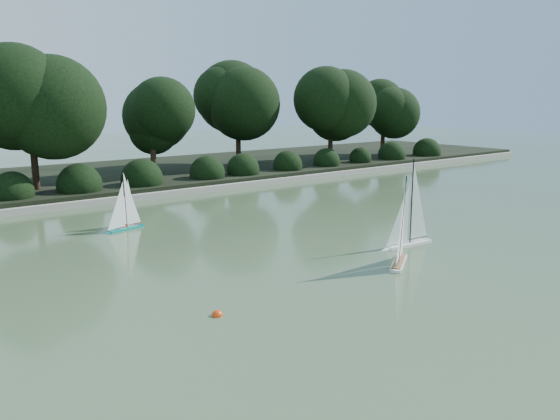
% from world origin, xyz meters
% --- Properties ---
extents(ground, '(80.00, 80.00, 0.00)m').
position_xyz_m(ground, '(0.00, 0.00, 0.00)').
color(ground, '#394C2D').
rests_on(ground, ground).
extents(pond_coping, '(40.00, 0.35, 0.18)m').
position_xyz_m(pond_coping, '(0.00, 9.00, 0.09)').
color(pond_coping, gray).
rests_on(pond_coping, ground).
extents(far_bank, '(40.00, 8.00, 0.30)m').
position_xyz_m(far_bank, '(0.00, 13.00, 0.15)').
color(far_bank, black).
rests_on(far_bank, ground).
extents(tree_line, '(26.31, 3.93, 4.39)m').
position_xyz_m(tree_line, '(1.23, 11.44, 2.64)').
color(tree_line, black).
rests_on(tree_line, ground).
extents(shrub_hedge, '(29.10, 1.10, 1.10)m').
position_xyz_m(shrub_hedge, '(0.00, 9.90, 0.45)').
color(shrub_hedge, black).
rests_on(shrub_hedge, ground).
extents(sailboat_white_a, '(1.40, 0.33, 1.90)m').
position_xyz_m(sailboat_white_a, '(1.50, 0.75, 0.30)').
color(sailboat_white_a, white).
rests_on(sailboat_white_a, ground).
extents(sailboat_white_b, '(1.15, 0.83, 1.74)m').
position_xyz_m(sailboat_white_b, '(0.54, 0.08, 0.27)').
color(sailboat_white_b, silver).
rests_on(sailboat_white_b, ground).
extents(sailboat_orange, '(0.86, 0.55, 1.26)m').
position_xyz_m(sailboat_orange, '(-2.33, 5.90, 0.20)').
color(sailboat_orange, red).
rests_on(sailboat_orange, ground).
extents(sailboat_teal, '(1.08, 0.40, 1.48)m').
position_xyz_m(sailboat_teal, '(-2.51, 5.61, 0.23)').
color(sailboat_teal, '#067B76').
rests_on(sailboat_teal, ground).
extents(race_buoy, '(0.16, 0.16, 0.16)m').
position_xyz_m(race_buoy, '(-3.42, 0.00, 0.00)').
color(race_buoy, '#DF3D0B').
rests_on(race_buoy, ground).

